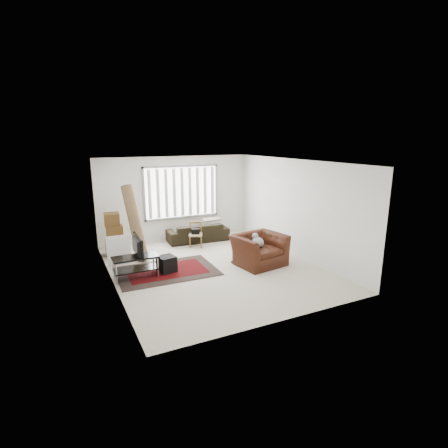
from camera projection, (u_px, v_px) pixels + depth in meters
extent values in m
plane|color=beige|center=(214.00, 268.00, 9.01)|extent=(6.00, 6.00, 0.00)
cube|color=white|center=(214.00, 162.00, 8.36)|extent=(5.00, 6.00, 0.02)
cube|color=white|center=(176.00, 198.00, 11.30)|extent=(5.00, 0.02, 2.70)
cube|color=white|center=(285.00, 251.00, 6.07)|extent=(5.00, 0.02, 2.70)
cube|color=white|center=(110.00, 228.00, 7.62)|extent=(0.02, 6.00, 2.70)
cube|color=white|center=(295.00, 208.00, 9.75)|extent=(0.02, 6.00, 2.70)
cube|color=white|center=(182.00, 192.00, 11.32)|extent=(2.40, 0.01, 1.60)
cube|color=gray|center=(182.00, 192.00, 11.30)|extent=(2.52, 0.06, 1.72)
cube|color=white|center=(182.00, 192.00, 11.27)|extent=(2.40, 0.02, 1.55)
cube|color=black|center=(167.00, 271.00, 8.74)|extent=(2.47, 1.68, 0.02)
cube|color=#450608|center=(167.00, 271.00, 8.74)|extent=(1.95, 1.16, 0.00)
cube|color=black|center=(135.00, 257.00, 8.24)|extent=(1.07, 0.48, 0.04)
cube|color=black|center=(136.00, 269.00, 8.32)|extent=(1.02, 0.45, 0.03)
cylinder|color=#B2B2B7|center=(117.00, 273.00, 7.92)|extent=(0.03, 0.03, 0.53)
cylinder|color=#B2B2B7|center=(158.00, 267.00, 8.33)|extent=(0.03, 0.03, 0.53)
cylinder|color=#B2B2B7|center=(114.00, 267.00, 8.28)|extent=(0.03, 0.03, 0.53)
cylinder|color=#B2B2B7|center=(154.00, 261.00, 8.68)|extent=(0.03, 0.03, 0.53)
imported|color=black|center=(135.00, 246.00, 8.18)|extent=(0.11, 0.86, 0.50)
cube|color=black|center=(167.00, 264.00, 8.66)|extent=(0.47, 0.47, 0.39)
cube|color=brown|center=(115.00, 247.00, 9.95)|extent=(0.54, 0.50, 0.45)
cube|color=brown|center=(115.00, 233.00, 9.83)|extent=(0.49, 0.45, 0.41)
cube|color=brown|center=(112.00, 219.00, 9.77)|extent=(0.44, 0.44, 0.36)
cube|color=silver|center=(119.00, 250.00, 9.18)|extent=(0.60, 0.21, 0.77)
cylinder|color=brown|center=(135.00, 223.00, 9.43)|extent=(0.61, 0.96, 2.06)
imported|color=black|center=(198.00, 230.00, 11.28)|extent=(2.01, 0.97, 0.75)
cube|color=#8F805D|center=(196.00, 235.00, 10.69)|extent=(0.53, 0.53, 0.04)
cylinder|color=brown|center=(190.00, 242.00, 10.56)|extent=(0.04, 0.04, 0.38)
cylinder|color=brown|center=(201.00, 242.00, 10.58)|extent=(0.04, 0.04, 0.38)
cylinder|color=brown|center=(190.00, 239.00, 10.89)|extent=(0.04, 0.04, 0.38)
cylinder|color=brown|center=(201.00, 239.00, 10.91)|extent=(0.04, 0.04, 0.38)
cube|color=brown|center=(195.00, 222.00, 10.78)|extent=(0.37, 0.18, 0.06)
cube|color=brown|center=(190.00, 227.00, 10.81)|extent=(0.05, 0.05, 0.38)
cube|color=brown|center=(201.00, 227.00, 10.83)|extent=(0.05, 0.05, 0.38)
cube|color=black|center=(196.00, 231.00, 10.67)|extent=(0.29, 0.23, 0.16)
imported|color=#38160B|center=(259.00, 248.00, 9.14)|extent=(1.39, 1.26, 0.92)
ellipsoid|color=#59595B|center=(259.00, 243.00, 9.11)|extent=(0.30, 0.36, 0.23)
sphere|color=#59595B|center=(255.00, 236.00, 9.21)|extent=(0.17, 0.17, 0.17)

